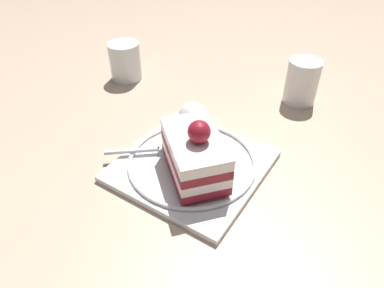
% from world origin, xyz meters
% --- Properties ---
extents(ground_plane, '(2.40, 2.40, 0.00)m').
position_xyz_m(ground_plane, '(0.00, 0.00, 0.00)').
color(ground_plane, tan).
extents(dessert_plate, '(0.20, 0.20, 0.02)m').
position_xyz_m(dessert_plate, '(-0.03, -0.03, 0.01)').
color(dessert_plate, white).
rests_on(dessert_plate, ground_plane).
extents(cake_slice, '(0.13, 0.13, 0.09)m').
position_xyz_m(cake_slice, '(-0.01, -0.05, 0.05)').
color(cake_slice, maroon).
rests_on(cake_slice, dessert_plate).
extents(whipped_cream_dollop, '(0.05, 0.05, 0.06)m').
position_xyz_m(whipped_cream_dollop, '(-0.06, 0.03, 0.04)').
color(whipped_cream_dollop, white).
rests_on(whipped_cream_dollop, dessert_plate).
extents(fork, '(0.11, 0.09, 0.00)m').
position_xyz_m(fork, '(-0.09, -0.05, 0.02)').
color(fork, silver).
rests_on(fork, dessert_plate).
extents(drink_glass_near, '(0.06, 0.06, 0.08)m').
position_xyz_m(drink_glass_near, '(-0.30, 0.13, 0.03)').
color(drink_glass_near, white).
rests_on(drink_glass_near, ground_plane).
extents(drink_glass_far, '(0.06, 0.06, 0.08)m').
position_xyz_m(drink_glass_far, '(0.04, 0.24, 0.04)').
color(drink_glass_far, white).
rests_on(drink_glass_far, ground_plane).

